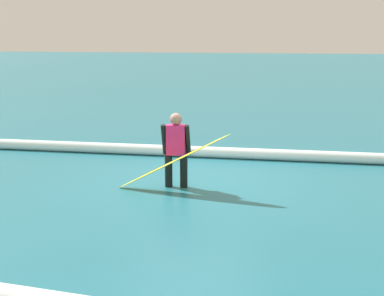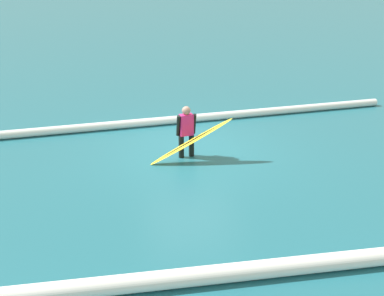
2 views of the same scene
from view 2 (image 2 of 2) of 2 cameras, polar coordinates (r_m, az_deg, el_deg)
The scene contains 5 objects.
ground_plane at distance 12.15m, azimuth -0.13°, elevation -0.27°, with size 192.99×192.99×0.00m, color #206776.
surfer at distance 11.46m, azimuth -0.73°, elevation 2.40°, with size 0.52×0.28×1.37m.
surfboard at distance 11.21m, azimuth -0.11°, elevation 0.82°, with size 2.11×0.35×1.14m.
wave_crest_foreground at distance 14.28m, azimuth -0.79°, elevation 3.73°, with size 0.25×0.25×14.00m, color white.
wave_crest_midground at distance 7.28m, azimuth 2.36°, elevation -15.82°, with size 0.30×0.30×16.61m, color white.
Camera 2 is at (2.41, 10.97, 4.62)m, focal length 41.95 mm.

